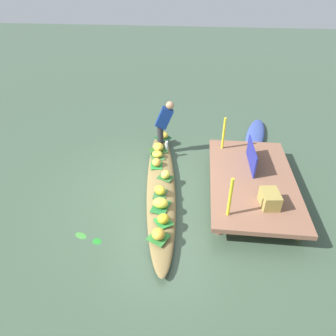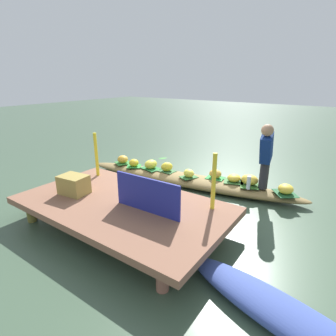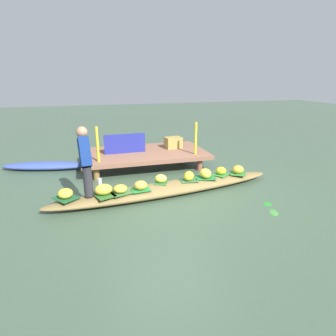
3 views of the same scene
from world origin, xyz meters
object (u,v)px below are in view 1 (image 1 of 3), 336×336
(vendor_boat, at_px, (161,185))
(banana_bunch_7, at_px, (163,219))
(market_banner, at_px, (252,156))
(water_bottle, at_px, (167,146))
(banana_bunch_5, at_px, (158,147))
(vendor_person, at_px, (164,121))
(moored_boat, at_px, (255,136))
(produce_crate, at_px, (270,199))
(banana_bunch_1, at_px, (163,135))
(banana_bunch_3, at_px, (165,175))
(banana_bunch_0, at_px, (156,162))
(banana_bunch_8, at_px, (160,190))
(banana_bunch_2, at_px, (158,234))
(banana_bunch_4, at_px, (161,203))
(banana_bunch_6, at_px, (157,154))

(vendor_boat, height_order, banana_bunch_7, banana_bunch_7)
(vendor_boat, relative_size, market_banner, 4.60)
(market_banner, bearing_deg, water_bottle, -112.46)
(banana_bunch_5, height_order, vendor_person, vendor_person)
(moored_boat, relative_size, produce_crate, 5.14)
(banana_bunch_1, height_order, banana_bunch_3, same)
(moored_boat, distance_m, banana_bunch_3, 3.36)
(produce_crate, bearing_deg, banana_bunch_3, -113.39)
(vendor_person, bearing_deg, produce_crate, 44.33)
(moored_boat, bearing_deg, water_bottle, -50.29)
(banana_bunch_0, xyz_separation_m, banana_bunch_5, (-0.69, -0.04, 0.01))
(banana_bunch_1, height_order, banana_bunch_7, same)
(banana_bunch_7, height_order, vendor_person, vendor_person)
(vendor_boat, xyz_separation_m, banana_bunch_8, (0.44, 0.04, 0.21))
(banana_bunch_2, height_order, market_banner, market_banner)
(moored_boat, height_order, banana_bunch_3, banana_bunch_3)
(banana_bunch_7, distance_m, produce_crate, 2.04)
(vendor_person, distance_m, market_banner, 2.31)
(banana_bunch_4, height_order, banana_bunch_6, banana_bunch_4)
(banana_bunch_1, distance_m, banana_bunch_2, 3.62)
(banana_bunch_6, bearing_deg, banana_bunch_3, 19.09)
(moored_boat, distance_m, banana_bunch_4, 4.12)
(banana_bunch_7, bearing_deg, banana_bunch_5, -170.61)
(banana_bunch_7, bearing_deg, banana_bunch_1, -173.20)
(banana_bunch_1, relative_size, water_bottle, 1.17)
(banana_bunch_2, xyz_separation_m, banana_bunch_5, (-2.94, -0.38, 0.01))
(vendor_person, bearing_deg, banana_bunch_4, 4.79)
(banana_bunch_7, relative_size, produce_crate, 0.51)
(banana_bunch_0, bearing_deg, produce_crate, 59.78)
(banana_bunch_7, relative_size, market_banner, 0.21)
(banana_bunch_1, bearing_deg, banana_bunch_2, 5.39)
(banana_bunch_0, bearing_deg, vendor_boat, 16.46)
(water_bottle, xyz_separation_m, produce_crate, (2.11, 2.18, 0.20))
(banana_bunch_5, distance_m, produce_crate, 3.16)
(banana_bunch_2, relative_size, banana_bunch_8, 1.00)
(banana_bunch_7, bearing_deg, water_bottle, -175.30)
(banana_bunch_2, distance_m, banana_bunch_8, 1.21)
(banana_bunch_5, height_order, banana_bunch_7, banana_bunch_5)
(banana_bunch_4, bearing_deg, banana_bunch_0, -169.19)
(banana_bunch_0, bearing_deg, banana_bunch_3, 29.61)
(vendor_person, bearing_deg, water_bottle, 22.32)
(moored_boat, bearing_deg, banana_bunch_2, -15.15)
(banana_bunch_1, distance_m, banana_bunch_8, 2.41)
(market_banner, xyz_separation_m, produce_crate, (1.35, 0.19, -0.10))
(produce_crate, bearing_deg, banana_bunch_8, -98.45)
(moored_boat, height_order, banana_bunch_8, banana_bunch_8)
(vendor_boat, distance_m, vendor_person, 1.77)
(banana_bunch_5, height_order, banana_bunch_6, banana_bunch_5)
(banana_bunch_2, xyz_separation_m, banana_bunch_4, (-0.81, -0.06, 0.01))
(vendor_boat, bearing_deg, banana_bunch_2, -1.89)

